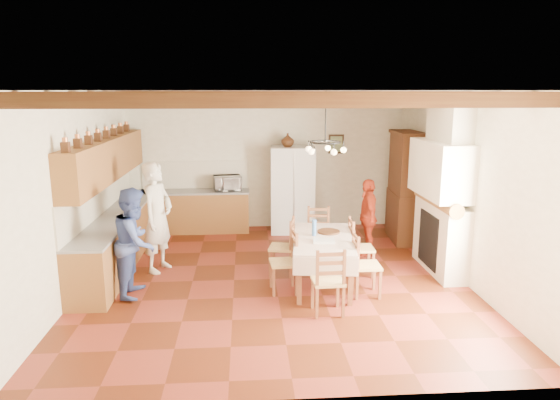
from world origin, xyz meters
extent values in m
cube|color=#511E0C|center=(0.00, 0.00, -0.01)|extent=(6.00, 6.50, 0.02)
cube|color=white|center=(0.00, 0.00, 3.01)|extent=(6.00, 6.50, 0.02)
cube|color=beige|center=(0.00, 3.26, 1.50)|extent=(6.00, 0.02, 3.00)
cube|color=beige|center=(0.00, -3.26, 1.50)|extent=(6.00, 0.02, 3.00)
cube|color=beige|center=(-3.01, 0.00, 1.50)|extent=(0.02, 6.50, 3.00)
cube|color=beige|center=(3.01, 0.00, 1.50)|extent=(0.02, 6.50, 3.00)
cube|color=brown|center=(-2.70, 1.05, 0.43)|extent=(0.60, 4.30, 0.86)
cube|color=brown|center=(-1.55, 2.95, 0.43)|extent=(2.30, 0.60, 0.86)
cube|color=slate|center=(-2.70, 1.05, 0.88)|extent=(0.62, 4.30, 0.04)
cube|color=slate|center=(-1.55, 2.95, 0.88)|extent=(2.34, 0.62, 0.04)
cube|color=beige|center=(-2.98, 1.05, 1.20)|extent=(0.03, 4.30, 0.60)
cube|color=beige|center=(-1.55, 3.23, 1.20)|extent=(2.30, 0.03, 0.60)
cube|color=brown|center=(-2.83, 1.05, 1.85)|extent=(0.35, 4.20, 0.70)
cube|color=black|center=(1.55, 3.23, 1.85)|extent=(0.34, 0.03, 0.42)
cube|color=silver|center=(0.55, 2.83, 0.92)|extent=(0.96, 0.81, 1.85)
cube|color=white|center=(0.73, -0.27, 0.74)|extent=(1.10, 1.85, 0.05)
cube|color=brown|center=(0.28, -1.01, 0.36)|extent=(0.08, 0.08, 0.72)
cube|color=brown|center=(1.00, -1.09, 0.36)|extent=(0.08, 0.08, 0.72)
cube|color=brown|center=(0.47, 0.54, 0.36)|extent=(0.08, 0.08, 0.72)
cube|color=brown|center=(1.19, 0.46, 0.36)|extent=(0.08, 0.08, 0.72)
torus|color=black|center=(0.73, -0.27, 2.25)|extent=(0.47, 0.47, 0.03)
imported|color=silver|center=(-1.94, 0.55, 0.93)|extent=(0.67, 0.80, 1.86)
imported|color=#3E5297|center=(-2.10, -0.44, 0.81)|extent=(0.66, 0.83, 1.63)
imported|color=#B53218|center=(1.79, 1.17, 0.71)|extent=(0.39, 0.85, 1.43)
imported|color=silver|center=(-0.84, 2.95, 1.06)|extent=(0.63, 0.49, 0.32)
imported|color=#3C1B13|center=(0.44, 2.83, 1.99)|extent=(0.29, 0.29, 0.28)
camera|label=1|loc=(-0.47, -7.64, 3.00)|focal=32.00mm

